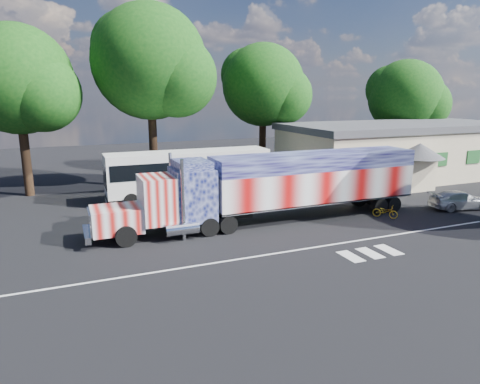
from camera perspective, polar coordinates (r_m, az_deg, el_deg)
name	(u,v)px	position (r m, az deg, el deg)	size (l,w,h in m)	color
ground	(260,235)	(24.87, 2.65, -5.71)	(100.00, 100.00, 0.00)	black
lane_markings	(321,252)	(22.57, 10.73, -7.92)	(30.00, 2.67, 0.01)	silver
semi_truck	(279,185)	(27.04, 5.20, 0.94)	(21.38, 3.38, 4.56)	black
coach_bus	(189,174)	(33.37, -6.76, 2.43)	(12.58, 2.93, 3.66)	white
hall_building	(399,150)	(44.28, 20.48, 5.25)	(22.40, 12.80, 5.20)	beige
parked_car	(460,200)	(33.91, 27.29, -0.96)	(1.78, 4.38, 1.27)	silver
woman	(128,228)	(24.08, -14.66, -4.68)	(0.61, 0.40, 1.68)	slate
bicycle	(385,211)	(29.65, 18.79, -2.46)	(0.56, 1.61, 0.85)	gold
tree_far_ne	(406,97)	(54.63, 21.32, 11.69)	(8.93, 8.50, 11.83)	black
tree_ne_a	(265,86)	(43.96, 3.30, 13.98)	(8.58, 8.17, 12.88)	black
tree_n_mid	(152,63)	(37.18, -11.70, 16.51)	(9.82, 9.35, 15.16)	black
tree_nw_a	(19,80)	(37.32, -27.37, 13.09)	(8.68, 8.27, 13.14)	black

